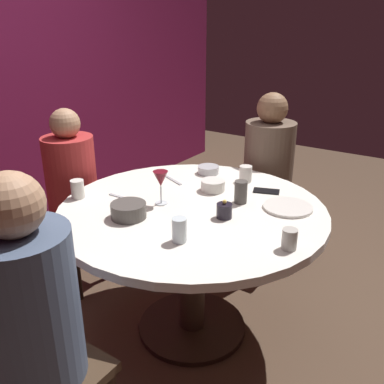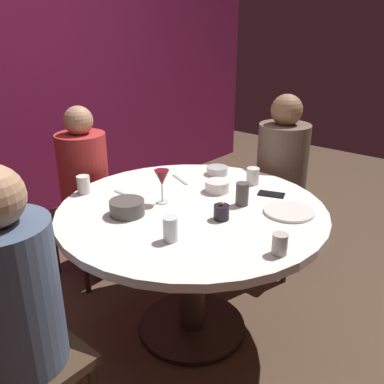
{
  "view_description": "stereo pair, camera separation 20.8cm",
  "coord_description": "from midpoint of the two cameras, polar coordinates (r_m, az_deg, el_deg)",
  "views": [
    {
      "loc": [
        -1.59,
        -1.08,
        1.62
      ],
      "look_at": [
        0.0,
        0.0,
        0.84
      ],
      "focal_mm": 39.17,
      "sensor_mm": 36.0,
      "label": 1
    },
    {
      "loc": [
        -1.47,
        -1.24,
        1.62
      ],
      "look_at": [
        0.0,
        0.0,
        0.84
      ],
      "focal_mm": 39.17,
      "sensor_mm": 36.0,
      "label": 2
    }
  ],
  "objects": [
    {
      "name": "cup_far_edge",
      "position": [
        2.43,
        4.9,
        2.43
      ],
      "size": [
        0.07,
        0.07,
        0.09
      ],
      "primitive_type": "cylinder",
      "color": "silver",
      "rests_on": "dining_table"
    },
    {
      "name": "dinner_plate",
      "position": [
        2.12,
        10.21,
        -2.1
      ],
      "size": [
        0.25,
        0.25,
        0.01
      ],
      "primitive_type": "cylinder",
      "color": "silver",
      "rests_on": "dining_table"
    },
    {
      "name": "seated_diner_right",
      "position": [
        2.85,
        8.34,
        3.96
      ],
      "size": [
        0.4,
        0.4,
        1.21
      ],
      "rotation": [
        0.0,
        0.0,
        3.14
      ],
      "color": "#3F2D1E",
      "rests_on": "ground"
    },
    {
      "name": "cup_by_right_diner",
      "position": [
        2.3,
        -17.84,
        0.33
      ],
      "size": [
        0.07,
        0.07,
        0.1
      ],
      "primitive_type": "cylinder",
      "color": "silver",
      "rests_on": "dining_table"
    },
    {
      "name": "cup_by_left_diner",
      "position": [
        1.77,
        -5.12,
        -5.25
      ],
      "size": [
        0.06,
        0.06,
        0.11
      ],
      "primitive_type": "cylinder",
      "color": "silver",
      "rests_on": "dining_table"
    },
    {
      "name": "seated_diner_left",
      "position": [
        1.56,
        -25.07,
        -14.2
      ],
      "size": [
        0.4,
        0.4,
        1.22
      ],
      "rotation": [
        0.0,
        0.0,
        6.28
      ],
      "color": "#3F2D1E",
      "rests_on": "ground"
    },
    {
      "name": "cup_near_candle",
      "position": [
        1.73,
        9.81,
        -6.43
      ],
      "size": [
        0.06,
        0.06,
        0.09
      ],
      "primitive_type": "cylinder",
      "color": "#B2ADA3",
      "rests_on": "dining_table"
    },
    {
      "name": "fork_near_plate",
      "position": [
        2.46,
        -5.04,
        1.59
      ],
      "size": [
        0.08,
        0.17,
        0.01
      ],
      "primitive_type": "cube",
      "rotation": [
        0.0,
        0.0,
        -0.4
      ],
      "color": "#B7B7BC",
      "rests_on": "dining_table"
    },
    {
      "name": "dining_table",
      "position": [
        2.18,
        -2.74,
        -5.79
      ],
      "size": [
        1.35,
        1.35,
        0.76
      ],
      "color": "silver",
      "rests_on": "ground"
    },
    {
      "name": "ground_plane",
      "position": [
        2.52,
        -2.48,
        -18.03
      ],
      "size": [
        8.0,
        8.0,
        0.0
      ],
      "primitive_type": "plane",
      "color": "#4C3828"
    },
    {
      "name": "cell_phone",
      "position": [
        2.31,
        7.58,
        0.08
      ],
      "size": [
        0.11,
        0.16,
        0.01
      ],
      "primitive_type": "cube",
      "rotation": [
        0.0,
        0.0,
        0.35
      ],
      "color": "black",
      "rests_on": "dining_table"
    },
    {
      "name": "bowl_small_white",
      "position": [
        2.3,
        0.28,
        0.87
      ],
      "size": [
        0.13,
        0.13,
        0.06
      ],
      "primitive_type": "cylinder",
      "color": "silver",
      "rests_on": "dining_table"
    },
    {
      "name": "wine_glass",
      "position": [
        2.11,
        -7.12,
        1.54
      ],
      "size": [
        0.08,
        0.08,
        0.18
      ],
      "color": "silver",
      "rests_on": "dining_table"
    },
    {
      "name": "candle_holder",
      "position": [
        1.98,
        1.43,
        -2.62
      ],
      "size": [
        0.07,
        0.07,
        0.09
      ],
      "color": "black",
      "rests_on": "dining_table"
    },
    {
      "name": "cup_center_front",
      "position": [
        2.13,
        3.91,
        -0.05
      ],
      "size": [
        0.07,
        0.07,
        0.12
      ],
      "primitive_type": "cylinder",
      "color": "#4C4742",
      "rests_on": "dining_table"
    },
    {
      "name": "knife_near_plate",
      "position": [
        2.26,
        -12.08,
        -0.8
      ],
      "size": [
        0.02,
        0.18,
        0.01
      ],
      "primitive_type": "cube",
      "rotation": [
        0.0,
        0.0,
        0.02
      ],
      "color": "#B7B7BC",
      "rests_on": "dining_table"
    },
    {
      "name": "bowl_serving_large",
      "position": [
        2.56,
        -0.08,
        3.01
      ],
      "size": [
        0.13,
        0.13,
        0.05
      ],
      "primitive_type": "cylinder",
      "color": "#B7B7BC",
      "rests_on": "dining_table"
    },
    {
      "name": "bowl_salad_center",
      "position": [
        2.02,
        -11.57,
        -2.54
      ],
      "size": [
        0.17,
        0.17,
        0.07
      ],
      "primitive_type": "cylinder",
      "color": "#4C4742",
      "rests_on": "dining_table"
    },
    {
      "name": "seated_diner_back",
      "position": [
        2.73,
        -18.23,
        1.55
      ],
      "size": [
        0.4,
        0.4,
        1.16
      ],
      "rotation": [
        0.0,
        0.0,
        4.71
      ],
      "color": "#3F2D1E",
      "rests_on": "ground"
    }
  ]
}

